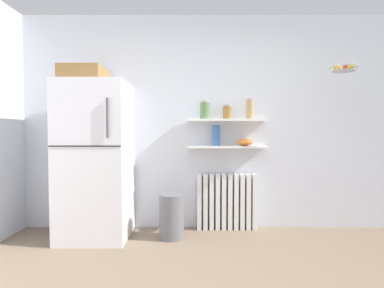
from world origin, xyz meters
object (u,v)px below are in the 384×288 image
at_px(radiator, 226,202).
at_px(storage_jar_2, 249,109).
at_px(vase, 215,136).
at_px(hanging_fruit_basket, 343,68).
at_px(refrigerator, 95,157).
at_px(shelf_bowl, 244,142).
at_px(storage_jar_0, 204,110).
at_px(storage_jar_1, 227,112).
at_px(trash_bin, 171,216).

xyz_separation_m(radiator, storage_jar_2, (0.27, -0.03, 1.12)).
xyz_separation_m(vase, hanging_fruit_basket, (1.33, -0.37, 0.72)).
xyz_separation_m(refrigerator, shelf_bowl, (1.71, 0.24, 0.16)).
bearing_deg(storage_jar_0, hanging_fruit_basket, -14.25).
xyz_separation_m(storage_jar_1, shelf_bowl, (0.21, 0.00, -0.36)).
height_order(storage_jar_1, shelf_bowl, storage_jar_1).
relative_size(refrigerator, trash_bin, 3.85).
xyz_separation_m(refrigerator, trash_bin, (0.85, -0.04, -0.66)).
distance_m(refrigerator, shelf_bowl, 1.74).
relative_size(storage_jar_0, shelf_bowl, 1.13).
bearing_deg(refrigerator, storage_jar_1, 9.09).
bearing_deg(hanging_fruit_basket, storage_jar_2, 158.16).
bearing_deg(storage_jar_0, refrigerator, -168.98).
height_order(refrigerator, storage_jar_1, refrigerator).
bearing_deg(storage_jar_0, trash_bin, -143.41).
height_order(storage_jar_2, vase, storage_jar_2).
distance_m(refrigerator, storage_jar_0, 1.37).
height_order(storage_jar_1, vase, storage_jar_1).
height_order(shelf_bowl, trash_bin, shelf_bowl).
height_order(vase, hanging_fruit_basket, hanging_fruit_basket).
bearing_deg(storage_jar_1, trash_bin, -156.42).
height_order(radiator, shelf_bowl, shelf_bowl).
distance_m(storage_jar_0, shelf_bowl, 0.61).
bearing_deg(trash_bin, storage_jar_0, 36.59).
xyz_separation_m(refrigerator, hanging_fruit_basket, (2.69, -0.13, 0.96)).
bearing_deg(hanging_fruit_basket, storage_jar_1, 162.73).
xyz_separation_m(radiator, vase, (-0.13, -0.03, 0.80)).
bearing_deg(shelf_bowl, storage_jar_0, 180.00).
relative_size(vase, hanging_fruit_basket, 0.86).
relative_size(storage_jar_1, vase, 0.68).
xyz_separation_m(refrigerator, vase, (1.37, 0.24, 0.24)).
xyz_separation_m(refrigerator, storage_jar_0, (1.23, 0.24, 0.54)).
bearing_deg(storage_jar_0, vase, -0.00).
distance_m(refrigerator, trash_bin, 1.07).
relative_size(shelf_bowl, hanging_fruit_basket, 0.66).
relative_size(refrigerator, storage_jar_1, 11.35).
bearing_deg(radiator, vase, -167.37).
distance_m(refrigerator, storage_jar_1, 1.60).
relative_size(storage_jar_0, storage_jar_1, 1.28).
height_order(refrigerator, radiator, refrigerator).
bearing_deg(storage_jar_1, shelf_bowl, 0.00).
xyz_separation_m(radiator, trash_bin, (-0.65, -0.31, -0.09)).
xyz_separation_m(storage_jar_0, storage_jar_2, (0.53, -0.00, 0.01)).
distance_m(refrigerator, radiator, 1.63).
distance_m(refrigerator, hanging_fruit_basket, 2.86).
height_order(trash_bin, hanging_fruit_basket, hanging_fruit_basket).
height_order(vase, trash_bin, vase).
distance_m(radiator, vase, 0.81).
xyz_separation_m(storage_jar_1, vase, (-0.13, 0.00, -0.28)).
bearing_deg(shelf_bowl, vase, 180.00).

